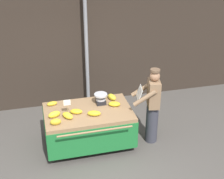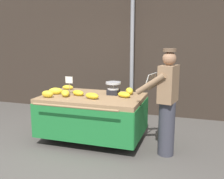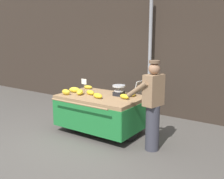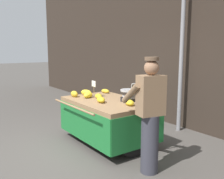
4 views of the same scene
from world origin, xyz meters
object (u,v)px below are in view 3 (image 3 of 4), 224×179
at_px(banana_bunch_0, 125,96).
at_px(street_pole, 150,57).
at_px(banana_bunch_1, 88,87).
at_px(banana_bunch_2, 66,92).
at_px(banana_cart, 101,105).
at_px(weighing_scale, 119,90).
at_px(vendor_person, 152,105).
at_px(banana_bunch_4, 98,96).
at_px(price_sign, 84,83).
at_px(banana_bunch_3, 90,92).
at_px(banana_bunch_5, 80,92).
at_px(banana_bunch_6, 133,93).
at_px(banana_bunch_7, 75,90).

bearing_deg(banana_bunch_0, street_pole, 99.26).
relative_size(banana_bunch_1, banana_bunch_2, 1.05).
relative_size(banana_cart, weighing_scale, 6.53).
bearing_deg(vendor_person, banana_bunch_2, -175.03).
bearing_deg(street_pole, banana_bunch_0, -80.74).
xyz_separation_m(banana_bunch_4, vendor_person, (1.26, 0.03, -0.03)).
bearing_deg(banana_bunch_1, street_pole, 52.60).
bearing_deg(street_pole, banana_bunch_1, -127.40).
bearing_deg(banana_cart, banana_bunch_2, -152.13).
height_order(weighing_scale, price_sign, price_sign).
relative_size(street_pole, banana_bunch_0, 12.58).
xyz_separation_m(weighing_scale, vendor_person, (1.02, -0.42, -0.09)).
relative_size(banana_bunch_0, banana_bunch_3, 1.00).
relative_size(weighing_scale, banana_bunch_5, 1.04).
distance_m(banana_bunch_0, banana_bunch_1, 1.33).
relative_size(banana_bunch_2, banana_bunch_6, 0.87).
bearing_deg(price_sign, banana_bunch_4, -17.78).
relative_size(street_pole, price_sign, 9.27).
xyz_separation_m(weighing_scale, banana_bunch_5, (-0.77, -0.41, -0.06)).
relative_size(banana_bunch_3, banana_bunch_5, 0.93).
bearing_deg(banana_bunch_6, banana_bunch_4, -131.89).
height_order(weighing_scale, banana_bunch_7, weighing_scale).
relative_size(weighing_scale, banana_bunch_1, 1.26).
relative_size(banana_cart, banana_bunch_6, 7.42).
relative_size(banana_bunch_7, vendor_person, 0.15).
relative_size(banana_bunch_3, banana_bunch_4, 0.94).
height_order(banana_bunch_4, vendor_person, vendor_person).
bearing_deg(price_sign, weighing_scale, 20.89).
bearing_deg(street_pole, banana_bunch_3, -107.44).
xyz_separation_m(price_sign, banana_bunch_5, (-0.02, -0.13, -0.19)).
bearing_deg(banana_bunch_4, price_sign, 162.22).
relative_size(banana_cart, banana_bunch_4, 6.82).
bearing_deg(banana_bunch_6, banana_bunch_0, -94.09).
xyz_separation_m(banana_bunch_7, vendor_person, (2.04, -0.11, -0.04)).
distance_m(banana_cart, banana_bunch_4, 0.36).
height_order(banana_cart, banana_bunch_7, banana_bunch_7).
bearing_deg(banana_bunch_0, banana_bunch_5, -166.76).
distance_m(weighing_scale, banana_bunch_1, 1.04).
bearing_deg(banana_bunch_7, weighing_scale, 16.94).
relative_size(banana_cart, banana_bunch_1, 8.20).
height_order(banana_cart, price_sign, price_sign).
height_order(banana_bunch_5, banana_bunch_6, banana_bunch_6).
bearing_deg(banana_bunch_3, banana_bunch_7, -176.30).
distance_m(weighing_scale, price_sign, 0.81).
height_order(banana_cart, banana_bunch_0, banana_bunch_0).
bearing_deg(weighing_scale, vendor_person, -22.27).
bearing_deg(banana_bunch_5, banana_bunch_0, 13.24).
height_order(banana_bunch_0, banana_bunch_6, banana_bunch_6).
height_order(weighing_scale, banana_bunch_0, weighing_scale).
bearing_deg(banana_bunch_7, banana_bunch_4, -10.09).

